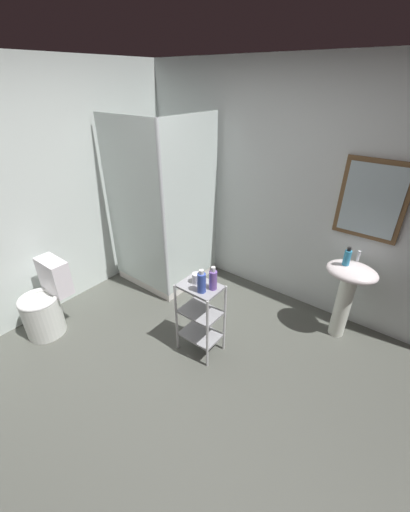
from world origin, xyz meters
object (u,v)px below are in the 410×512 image
at_px(toilet, 46,305).
at_px(hand_soap_bottle, 347,257).
at_px(shower_stall, 166,247).
at_px(pedestal_sink, 348,286).
at_px(storage_cart, 200,313).
at_px(shampoo_bottle_blue, 202,282).
at_px(rinse_cup, 197,278).
at_px(conditioner_bottle_purple, 213,279).

relative_size(toilet, hand_soap_bottle, 4.29).
relative_size(shower_stall, pedestal_sink, 2.47).
bearing_deg(storage_cart, shower_stall, 147.77).
height_order(hand_soap_bottle, shampoo_bottle_blue, hand_soap_bottle).
height_order(hand_soap_bottle, rinse_cup, hand_soap_bottle).
xyz_separation_m(toilet, rinse_cup, (1.34, 0.76, 0.47)).
distance_m(hand_soap_bottle, shampoo_bottle_blue, 1.35).
bearing_deg(toilet, rinse_cup, 29.63).
distance_m(toilet, storage_cart, 1.59).
xyz_separation_m(pedestal_sink, hand_soap_bottle, (-0.06, -0.02, 0.31)).
xyz_separation_m(shower_stall, pedestal_sink, (2.07, 0.33, 0.12)).
relative_size(shower_stall, shampoo_bottle_blue, 9.48).
bearing_deg(storage_cart, rinse_cup, 159.76).
bearing_deg(shampoo_bottle_blue, toilet, -154.84).
distance_m(pedestal_sink, shampoo_bottle_blue, 1.43).
bearing_deg(conditioner_bottle_purple, pedestal_sink, 49.33).
bearing_deg(conditioner_bottle_purple, storage_cart, -163.55).
bearing_deg(storage_cart, shampoo_bottle_blue, -42.78).
height_order(shower_stall, storage_cart, shower_stall).
xyz_separation_m(hand_soap_bottle, rinse_cup, (-0.96, -0.98, -0.10)).
distance_m(pedestal_sink, toilet, 2.96).
height_order(storage_cart, conditioner_bottle_purple, conditioner_bottle_purple).
bearing_deg(shampoo_bottle_blue, shower_stall, 147.13).
distance_m(shower_stall, pedestal_sink, 2.10).
distance_m(toilet, shampoo_bottle_blue, 1.69).
bearing_deg(shampoo_bottle_blue, storage_cart, 137.22).
height_order(storage_cart, shampoo_bottle_blue, shampoo_bottle_blue).
bearing_deg(storage_cart, conditioner_bottle_purple, 16.45).
bearing_deg(hand_soap_bottle, shampoo_bottle_blue, -128.35).
bearing_deg(rinse_cup, pedestal_sink, 44.57).
bearing_deg(pedestal_sink, shower_stall, -170.84).
xyz_separation_m(pedestal_sink, rinse_cup, (-1.02, -1.01, 0.21)).
height_order(pedestal_sink, shampoo_bottle_blue, shampoo_bottle_blue).
height_order(shower_stall, rinse_cup, shower_stall).
bearing_deg(pedestal_sink, shampoo_bottle_blue, -129.82).
height_order(pedestal_sink, rinse_cup, rinse_cup).
xyz_separation_m(pedestal_sink, storage_cart, (-0.97, -1.03, -0.14)).
distance_m(toilet, hand_soap_bottle, 2.94).
xyz_separation_m(pedestal_sink, toilet, (-2.36, -1.77, -0.26)).
relative_size(pedestal_sink, toilet, 1.07).
distance_m(storage_cart, conditioner_bottle_purple, 0.41).
relative_size(toilet, rinse_cup, 8.45).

